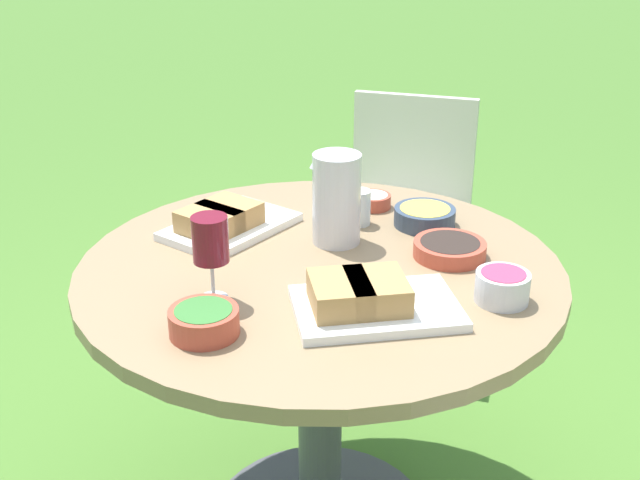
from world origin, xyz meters
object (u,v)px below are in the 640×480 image
Objects in this scene: dining_table at (320,322)px; wine_glass at (210,242)px; water_pitcher at (336,199)px; chair_near_right at (405,203)px.

wine_glass reaches higher than dining_table.
water_pitcher is (-0.05, -0.12, 0.27)m from dining_table.
dining_table is 5.92× the size of wine_glass.
water_pitcher reaches higher than chair_near_right.
wine_glass reaches higher than chair_near_right.
chair_near_right is 4.72× the size of wine_glass.
wine_glass is at bearing 33.00° from dining_table.
dining_table is 5.02× the size of water_pitcher.
wine_glass is at bearing 61.11° from chair_near_right.
water_pitcher is at bearing -112.20° from dining_table.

